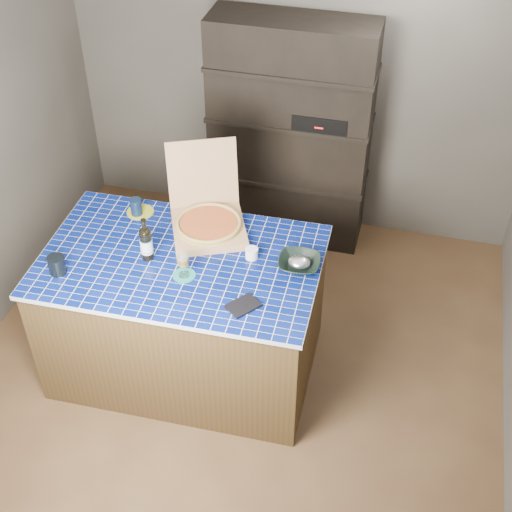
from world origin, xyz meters
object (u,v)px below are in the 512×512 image
(pizza_box, at_px, (208,221))
(bowl, at_px, (299,263))
(mead_bottle, at_px, (146,243))
(wine_glass, at_px, (183,260))
(dvd_case, at_px, (243,306))
(kitchen_island, at_px, (185,314))

(pizza_box, height_order, bowl, pizza_box)
(mead_bottle, xyz_separation_m, wine_glass, (0.26, -0.10, 0.00))
(dvd_case, distance_m, bowl, 0.46)
(wine_glass, relative_size, bowl, 0.65)
(mead_bottle, height_order, wine_glass, mead_bottle)
(wine_glass, height_order, bowl, wine_glass)
(mead_bottle, relative_size, bowl, 1.15)
(wine_glass, bearing_deg, bowl, 20.85)
(kitchen_island, height_order, mead_bottle, mead_bottle)
(wine_glass, bearing_deg, kitchen_island, 117.58)
(dvd_case, bearing_deg, wine_glass, -163.98)
(mead_bottle, bearing_deg, pizza_box, 53.04)
(pizza_box, distance_m, dvd_case, 0.74)
(dvd_case, bearing_deg, mead_bottle, -163.42)
(bowl, bearing_deg, dvd_case, -119.76)
(kitchen_island, height_order, dvd_case, dvd_case)
(mead_bottle, bearing_deg, kitchen_island, 11.27)
(kitchen_island, xyz_separation_m, mead_bottle, (-0.19, -0.04, 0.57))
(bowl, bearing_deg, kitchen_island, -171.62)
(wine_glass, relative_size, dvd_case, 0.93)
(mead_bottle, bearing_deg, dvd_case, -21.49)
(dvd_case, relative_size, bowl, 0.70)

